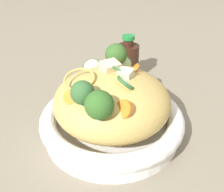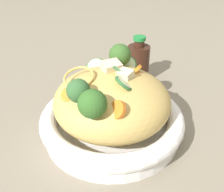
# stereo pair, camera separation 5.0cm
# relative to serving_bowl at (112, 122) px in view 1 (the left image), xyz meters

# --- Properties ---
(ground_plane) EXTENTS (3.00, 3.00, 0.00)m
(ground_plane) POSITION_rel_serving_bowl_xyz_m (0.00, 0.00, -0.03)
(ground_plane) COLOR gray
(serving_bowl) EXTENTS (0.27, 0.27, 0.05)m
(serving_bowl) POSITION_rel_serving_bowl_xyz_m (0.00, 0.00, 0.00)
(serving_bowl) COLOR white
(serving_bowl) RESTS_ON ground_plane
(noodle_heap) EXTENTS (0.21, 0.21, 0.12)m
(noodle_heap) POSITION_rel_serving_bowl_xyz_m (0.00, -0.00, 0.05)
(noodle_heap) COLOR tan
(noodle_heap) RESTS_ON serving_bowl
(broccoli_florets) EXTENTS (0.21, 0.09, 0.07)m
(broccoli_florets) POSITION_rel_serving_bowl_xyz_m (0.03, -0.01, 0.10)
(broccoli_florets) COLOR #99B571
(broccoli_florets) RESTS_ON serving_bowl
(carrot_coins) EXTENTS (0.19, 0.12, 0.04)m
(carrot_coins) POSITION_rel_serving_bowl_xyz_m (0.01, 0.00, 0.09)
(carrot_coins) COLOR orange
(carrot_coins) RESTS_ON serving_bowl
(zucchini_slices) EXTENTS (0.14, 0.12, 0.05)m
(zucchini_slices) POSITION_rel_serving_bowl_xyz_m (-0.03, 0.00, 0.09)
(zucchini_slices) COLOR beige
(zucchini_slices) RESTS_ON serving_bowl
(chicken_chunks) EXTENTS (0.06, 0.07, 0.02)m
(chicken_chunks) POSITION_rel_serving_bowl_xyz_m (-0.01, 0.00, 0.10)
(chicken_chunks) COLOR beige
(chicken_chunks) RESTS_ON serving_bowl
(soy_sauce_bottle) EXTENTS (0.06, 0.06, 0.12)m
(soy_sauce_bottle) POSITION_rel_serving_bowl_xyz_m (-0.23, 0.01, 0.02)
(soy_sauce_bottle) COLOR #381E14
(soy_sauce_bottle) RESTS_ON ground_plane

